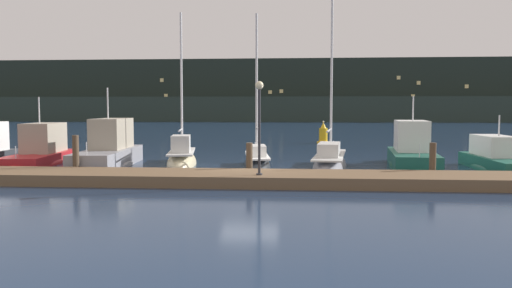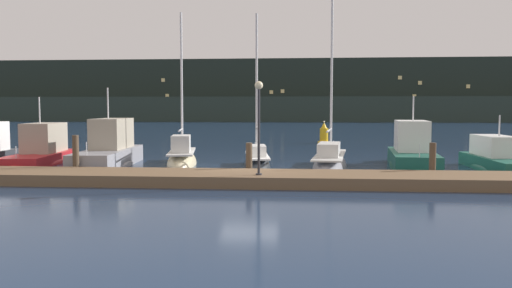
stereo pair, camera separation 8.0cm
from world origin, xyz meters
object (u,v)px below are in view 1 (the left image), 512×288
object	(u,v)px
sailboat_berth_4	(182,161)
channel_buoy	(323,135)
sailboat_berth_5	(257,165)
motorboat_berth_8	(498,165)
sailboat_berth_6	(330,166)
motorboat_berth_7	(412,159)
dock_lamppost	(259,112)
motorboat_berth_3	(109,158)
motorboat_berth_2	(41,157)

from	to	relation	value
sailboat_berth_4	channel_buoy	xyz separation A→B (m)	(8.50, 16.33, 0.53)
sailboat_berth_5	motorboat_berth_8	distance (m)	11.75
sailboat_berth_5	sailboat_berth_6	distance (m)	3.67
motorboat_berth_8	channel_buoy	world-z (taller)	motorboat_berth_8
motorboat_berth_7	dock_lamppost	bearing A→B (deg)	-136.37
motorboat_berth_8	channel_buoy	bearing A→B (deg)	112.58
sailboat_berth_4	motorboat_berth_8	xyz separation A→B (m)	(15.91, -1.48, 0.07)
motorboat_berth_3	channel_buoy	xyz separation A→B (m)	(12.04, 17.64, 0.27)
motorboat_berth_2	motorboat_berth_7	world-z (taller)	motorboat_berth_7
motorboat_berth_8	channel_buoy	size ratio (longest dim) A/B	3.51
motorboat_berth_2	sailboat_berth_4	world-z (taller)	sailboat_berth_4
motorboat_berth_7	channel_buoy	size ratio (longest dim) A/B	3.75
channel_buoy	dock_lamppost	xyz separation A→B (m)	(-3.80, -23.64, 2.18)
motorboat_berth_3	motorboat_berth_7	size ratio (longest dim) A/B	1.06
sailboat_berth_4	dock_lamppost	bearing A→B (deg)	-57.26
motorboat_berth_2	channel_buoy	xyz separation A→B (m)	(16.19, 16.71, 0.34)
sailboat_berth_6	channel_buoy	world-z (taller)	sailboat_berth_6
motorboat_berth_8	dock_lamppost	distance (m)	12.91
sailboat_berth_6	channel_buoy	bearing A→B (deg)	87.80
sailboat_berth_6	dock_lamppost	xyz separation A→B (m)	(-3.12, -5.96, 2.76)
motorboat_berth_8	dock_lamppost	xyz separation A→B (m)	(-11.20, -5.84, 2.64)
sailboat_berth_4	motorboat_berth_8	distance (m)	15.98
motorboat_berth_2	motorboat_berth_8	size ratio (longest dim) A/B	1.03
sailboat_berth_4	dock_lamppost	size ratio (longest dim) A/B	2.46
sailboat_berth_5	channel_buoy	xyz separation A→B (m)	(4.34, 17.55, 0.59)
channel_buoy	dock_lamppost	bearing A→B (deg)	-99.12
sailboat_berth_5	dock_lamppost	distance (m)	6.71
sailboat_berth_6	motorboat_berth_7	world-z (taller)	sailboat_berth_6
sailboat_berth_6	motorboat_berth_2	bearing A→B (deg)	176.43
motorboat_berth_3	sailboat_berth_5	size ratio (longest dim) A/B	0.89
channel_buoy	motorboat_berth_7	bearing A→B (deg)	-77.82
channel_buoy	sailboat_berth_4	bearing A→B (deg)	-117.51
motorboat_berth_8	motorboat_berth_7	bearing A→B (deg)	162.51
motorboat_berth_2	sailboat_berth_6	bearing A→B (deg)	-3.57
motorboat_berth_8	motorboat_berth_3	bearing A→B (deg)	179.49
motorboat_berth_3	sailboat_berth_4	size ratio (longest dim) A/B	0.86
motorboat_berth_2	sailboat_berth_4	xyz separation A→B (m)	(7.69, 0.39, -0.19)
sailboat_berth_4	motorboat_berth_7	bearing A→B (deg)	-1.32
sailboat_berth_4	motorboat_berth_8	bearing A→B (deg)	-5.32
motorboat_berth_3	sailboat_berth_5	world-z (taller)	sailboat_berth_5
sailboat_berth_6	dock_lamppost	world-z (taller)	sailboat_berth_6
sailboat_berth_5	motorboat_berth_8	xyz separation A→B (m)	(11.75, -0.26, 0.12)
dock_lamppost	sailboat_berth_6	bearing A→B (deg)	62.39
motorboat_berth_3	sailboat_berth_4	distance (m)	3.78
motorboat_berth_2	sailboat_berth_6	size ratio (longest dim) A/B	0.70
motorboat_berth_7	dock_lamppost	size ratio (longest dim) A/B	2.00
sailboat_berth_6	motorboat_berth_8	xyz separation A→B (m)	(8.09, -0.13, 0.12)
channel_buoy	motorboat_berth_8	bearing A→B (deg)	-67.42
motorboat_berth_7	sailboat_berth_5	bearing A→B (deg)	-173.20
motorboat_berth_2	dock_lamppost	bearing A→B (deg)	-29.22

